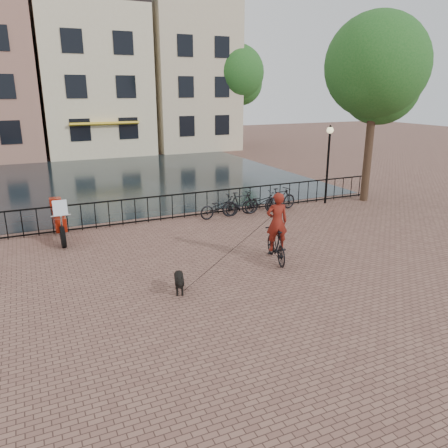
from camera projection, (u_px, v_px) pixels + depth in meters
name	position (u px, v px, depth m)	size (l,w,h in m)	color
ground	(275.00, 304.00, 10.62)	(100.00, 100.00, 0.00)	brown
canal_water	(124.00, 178.00, 25.67)	(20.00, 20.00, 0.00)	black
railing	(172.00, 207.00, 17.43)	(20.00, 0.05, 1.02)	black
canal_house_mid	(91.00, 78.00, 35.18)	(8.00, 9.50, 11.80)	beige
canal_house_right	(185.00, 70.00, 38.12)	(7.00, 9.00, 13.30)	#C2AC90
tree_near_right	(377.00, 66.00, 18.84)	(4.48, 4.48, 8.24)	black
tree_far_right	(236.00, 73.00, 36.98)	(4.76, 4.76, 8.76)	black
lamp_post	(329.00, 151.00, 19.38)	(0.30, 0.30, 3.45)	black
cyclist	(277.00, 231.00, 13.03)	(0.93, 1.89, 2.49)	black
dog	(179.00, 282.00, 11.16)	(0.51, 0.91, 0.58)	black
motorcycle	(59.00, 216.00, 14.96)	(0.59, 2.33, 1.66)	maroon
parked_bike_0	(220.00, 207.00, 17.64)	(0.60, 1.72, 0.90)	black
parked_bike_1	(241.00, 203.00, 18.00)	(0.47, 1.66, 1.00)	black
parked_bike_2	(261.00, 202.00, 18.39)	(0.60, 1.72, 0.90)	black
parked_bike_3	(280.00, 199.00, 18.75)	(0.47, 1.66, 1.00)	black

